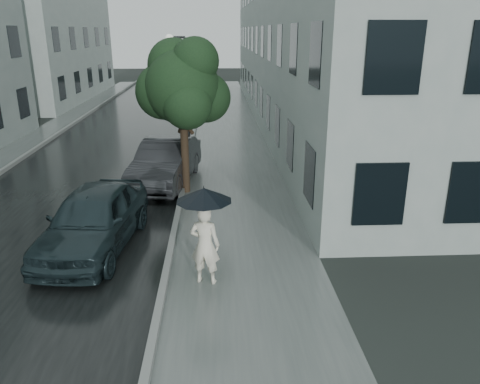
{
  "coord_description": "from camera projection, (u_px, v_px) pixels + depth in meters",
  "views": [
    {
      "loc": [
        -0.42,
        -8.41,
        5.16
      ],
      "look_at": [
        0.16,
        2.67,
        1.3
      ],
      "focal_mm": 35.0,
      "sensor_mm": 36.0,
      "label": 1
    }
  ],
  "objects": [
    {
      "name": "building_far_b",
      "position": [
        41.0,
        46.0,
        35.96
      ],
      "size": [
        7.02,
        18.0,
        8.0
      ],
      "color": "#909E98",
      "rests_on": "ground"
    },
    {
      "name": "asphalt_road",
      "position": [
        111.0,
        153.0,
        20.72
      ],
      "size": [
        6.85,
        60.0,
        0.0
      ],
      "primitive_type": "cube",
      "color": "black",
      "rests_on": "ground"
    },
    {
      "name": "ground",
      "position": [
        239.0,
        294.0,
        9.65
      ],
      "size": [
        120.0,
        120.0,
        0.0
      ],
      "primitive_type": "plane",
      "color": "black",
      "rests_on": "ground"
    },
    {
      "name": "lamp_post",
      "position": [
        183.0,
        96.0,
        17.1
      ],
      "size": [
        0.85,
        0.35,
        5.02
      ],
      "rotation": [
        0.0,
        0.0,
        0.09
      ],
      "color": "black",
      "rests_on": "ground"
    },
    {
      "name": "car_far",
      "position": [
        166.0,
        162.0,
        16.33
      ],
      "size": [
        2.36,
        4.88,
        1.54
      ],
      "primitive_type": "imported",
      "rotation": [
        0.0,
        0.0,
        -0.16
      ],
      "color": "black",
      "rests_on": "ground"
    },
    {
      "name": "sidewalk_far",
      "position": [
        9.0,
        154.0,
        20.5
      ],
      "size": [
        1.7,
        60.0,
        0.01
      ],
      "primitive_type": "cube",
      "color": "#4C5451",
      "rests_on": "ground"
    },
    {
      "name": "pedestrian",
      "position": [
        205.0,
        245.0,
        9.82
      ],
      "size": [
        0.72,
        0.56,
        1.74
      ],
      "primitive_type": "imported",
      "rotation": [
        0.0,
        0.0,
        2.89
      ],
      "color": "beige",
      "rests_on": "sidewalk"
    },
    {
      "name": "kerb_near",
      "position": [
        190.0,
        150.0,
        20.86
      ],
      "size": [
        0.15,
        60.0,
        0.15
      ],
      "primitive_type": "cube",
      "color": "slate",
      "rests_on": "ground"
    },
    {
      "name": "car_near",
      "position": [
        94.0,
        219.0,
        11.44
      ],
      "size": [
        2.35,
        4.72,
        1.55
      ],
      "primitive_type": "imported",
      "rotation": [
        0.0,
        0.0,
        -0.12
      ],
      "color": "#19282C",
      "rests_on": "ground"
    },
    {
      "name": "umbrella",
      "position": [
        204.0,
        195.0,
        9.46
      ],
      "size": [
        1.16,
        1.16,
        1.25
      ],
      "rotation": [
        0.0,
        0.0,
        -0.0
      ],
      "color": "black",
      "rests_on": "ground"
    },
    {
      "name": "street_tree",
      "position": [
        182.0,
        86.0,
        14.69
      ],
      "size": [
        3.05,
        2.77,
        4.99
      ],
      "color": "#332619",
      "rests_on": "ground"
    },
    {
      "name": "building_near",
      "position": [
        317.0,
        42.0,
        26.83
      ],
      "size": [
        7.02,
        36.0,
        9.0
      ],
      "color": "#909E98",
      "rests_on": "ground"
    },
    {
      "name": "sidewalk",
      "position": [
        231.0,
        151.0,
        20.98
      ],
      "size": [
        3.5,
        60.0,
        0.01
      ],
      "primitive_type": "cube",
      "color": "slate",
      "rests_on": "ground"
    },
    {
      "name": "kerb_far",
      "position": [
        31.0,
        152.0,
        20.52
      ],
      "size": [
        0.15,
        60.0,
        0.15
      ],
      "primitive_type": "cube",
      "color": "slate",
      "rests_on": "ground"
    }
  ]
}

